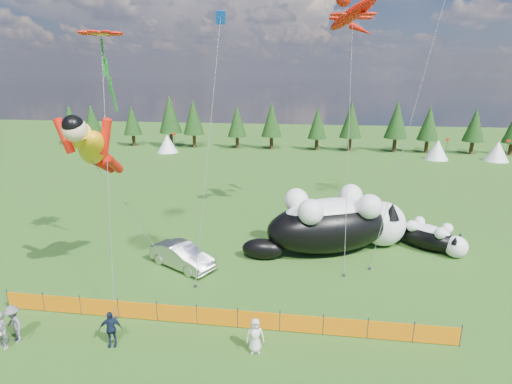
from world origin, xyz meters
The scene contains 15 objects.
ground centered at (0.00, 0.00, 0.00)m, with size 160.00×160.00×0.00m, color #16380A.
safety_fence centered at (0.00, -3.00, 0.50)m, with size 22.06×0.06×1.10m.
tree_line centered at (0.00, 45.00, 4.00)m, with size 90.00×4.00×8.00m, color black, non-canonical shape.
festival_tents centered at (11.00, 40.00, 1.40)m, with size 50.00×3.20×2.80m, color white, non-canonical shape.
cat_large centered at (6.04, 6.67, 2.01)m, with size 11.17×7.20×4.24m.
cat_small centered at (12.55, 7.62, 0.94)m, with size 4.70×4.00×1.98m.
car centered at (-3.61, 2.77, 0.75)m, with size 1.58×4.54×1.49m, color silver.
spectator_a centered at (-8.97, -5.81, 0.86)m, with size 0.62×0.41×1.71m, color #5B5C61.
spectator_c centered at (-4.32, -5.03, 0.84)m, with size 0.99×0.51×1.69m, color #131D36.
spectator_d centered at (-8.76, -5.35, 0.89)m, with size 1.15×0.60×1.79m, color #5B5C61.
spectator_e centered at (2.05, -4.56, 0.80)m, with size 0.78×0.51×1.60m, color silver.
superhero_kite centered at (-7.20, 0.13, 7.93)m, with size 6.12×6.24×10.43m.
gecko_kite centered at (6.61, 11.31, 15.63)m, with size 6.60×12.11×17.87m.
flower_kite centered at (-7.17, 2.16, 13.56)m, with size 3.61×6.94×14.74m.
diamond_kite_a centered at (-1.70, 6.56, 14.40)m, with size 1.16×6.74×16.32m.
Camera 1 is at (4.11, -19.18, 11.59)m, focal length 28.00 mm.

